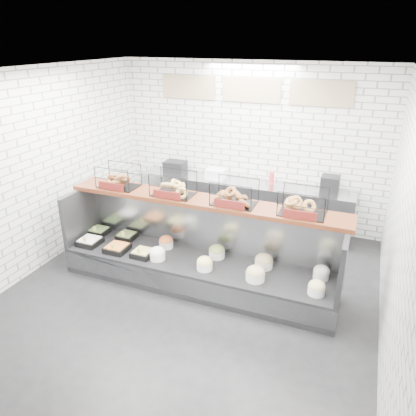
% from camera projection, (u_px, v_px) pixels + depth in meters
% --- Properties ---
extents(ground, '(5.50, 5.50, 0.00)m').
position_uv_depth(ground, '(189.00, 294.00, 5.73)').
color(ground, black).
rests_on(ground, ground).
extents(room_shell, '(5.02, 5.51, 3.01)m').
position_uv_depth(room_shell, '(205.00, 142.00, 5.44)').
color(room_shell, white).
rests_on(room_shell, ground).
extents(display_case, '(4.00, 0.90, 1.20)m').
position_uv_depth(display_case, '(199.00, 263.00, 5.90)').
color(display_case, black).
rests_on(display_case, ground).
extents(bagel_shelf, '(4.10, 0.50, 0.40)m').
position_uv_depth(bagel_shelf, '(203.00, 192.00, 5.64)').
color(bagel_shelf, '#3F1A0D').
rests_on(bagel_shelf, display_case).
extents(prep_counter, '(4.00, 0.60, 1.20)m').
position_uv_depth(prep_counter, '(242.00, 203.00, 7.62)').
color(prep_counter, '#93969B').
rests_on(prep_counter, ground).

